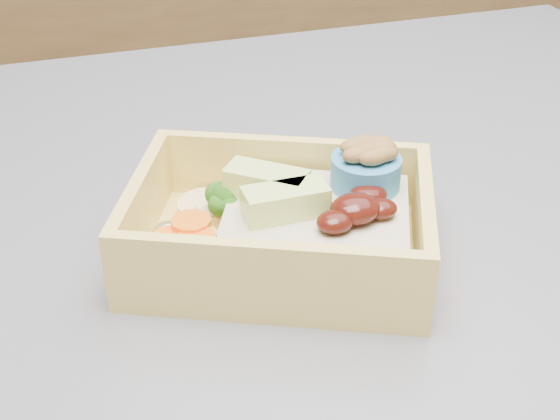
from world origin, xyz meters
name	(u,v)px	position (x,y,z in m)	size (l,w,h in m)	color
bento_box	(290,225)	(0.16, -0.07, 0.94)	(0.22, 0.20, 0.07)	#E2C55D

